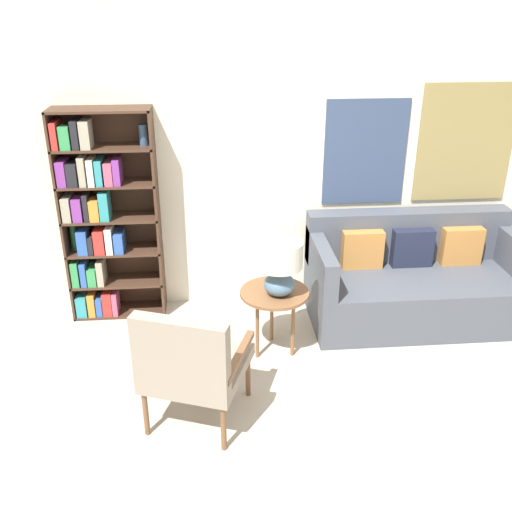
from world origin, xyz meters
The scene contains 7 objects.
ground_plane centered at (0.00, 0.00, 0.00)m, with size 14.00×14.00×0.00m, color #B2A899.
wall_back centered at (0.05, 2.03, 1.35)m, with size 6.40×0.08×2.70m.
bookshelf centered at (-1.21, 1.84, 0.91)m, with size 0.81×0.30×1.83m.
armchair centered at (-0.44, 0.26, 0.51)m, with size 0.79×0.81×0.90m.
couch centered at (1.49, 1.57, 0.34)m, with size 1.83×0.89×0.90m.
side_table centered at (0.20, 1.10, 0.49)m, with size 0.54×0.54×0.54m.
table_lamp centered at (0.23, 1.05, 0.81)m, with size 0.34×0.34×0.44m.
Camera 1 is at (-0.28, -2.78, 2.64)m, focal length 40.00 mm.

